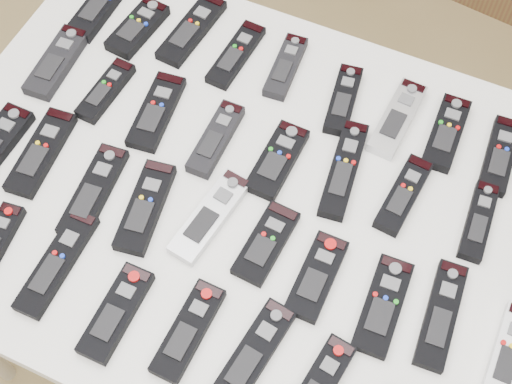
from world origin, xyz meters
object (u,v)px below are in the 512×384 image
at_px(remote_3, 236,55).
at_px(remote_28, 508,353).
at_px(remote_13, 216,139).
at_px(remote_1, 138,28).
at_px(table, 256,212).
at_px(remote_16, 403,195).
at_px(remote_17, 479,221).
at_px(remote_32, 116,313).
at_px(remote_26, 383,306).
at_px(remote_10, 57,62).
at_px(remote_14, 277,160).
at_px(remote_2, 192,30).
at_px(remote_11, 106,91).
at_px(remote_20, 41,152).
at_px(remote_23, 210,216).
at_px(remote_27, 441,315).
at_px(remote_5, 343,100).
at_px(remote_8, 500,156).
at_px(remote_0, 101,4).
at_px(remote_25, 317,276).
at_px(remote_22, 145,207).
at_px(remote_24, 266,243).
at_px(remote_33, 188,331).
at_px(remote_7, 446,133).
at_px(remote_6, 397,118).
at_px(remote_4, 286,67).
at_px(remote_15, 344,170).
at_px(remote_12, 157,112).
at_px(remote_21, 94,192).

height_order(remote_3, remote_28, remote_28).
bearing_deg(remote_13, remote_1, 145.53).
relative_size(table, remote_16, 7.58).
distance_m(remote_17, remote_28, 0.24).
bearing_deg(remote_32, remote_26, 26.11).
xyz_separation_m(remote_10, remote_14, (0.50, -0.03, -0.00)).
relative_size(remote_2, remote_11, 1.28).
height_order(remote_2, remote_20, remote_20).
distance_m(remote_13, remote_23, 0.17).
relative_size(remote_11, remote_20, 0.80).
height_order(remote_13, remote_27, remote_13).
distance_m(remote_14, remote_23, 0.17).
xyz_separation_m(remote_1, remote_28, (0.89, -0.36, -0.00)).
relative_size(remote_5, remote_27, 0.84).
bearing_deg(remote_8, remote_1, 176.99).
distance_m(remote_0, remote_25, 0.77).
bearing_deg(remote_22, remote_24, -2.67).
xyz_separation_m(table, remote_3, (-0.18, 0.29, 0.07)).
distance_m(remote_14, remote_33, 0.37).
relative_size(remote_14, remote_25, 1.03).
distance_m(remote_0, remote_26, 0.88).
relative_size(remote_7, remote_20, 0.88).
bearing_deg(remote_13, remote_25, -33.40).
bearing_deg(remote_7, remote_8, -5.47).
bearing_deg(remote_11, remote_6, 20.99).
bearing_deg(remote_8, remote_11, -170.25).
distance_m(remote_1, remote_25, 0.67).
relative_size(remote_1, remote_4, 0.97).
relative_size(remote_15, remote_26, 1.19).
distance_m(remote_3, remote_27, 0.66).
bearing_deg(remote_5, remote_15, -77.16).
relative_size(remote_23, remote_25, 1.22).
distance_m(remote_14, remote_16, 0.24).
relative_size(remote_8, remote_26, 0.97).
bearing_deg(remote_3, remote_20, -118.74).
distance_m(remote_22, remote_27, 0.55).
bearing_deg(remote_28, remote_23, 177.73).
bearing_deg(remote_2, remote_12, -76.20).
bearing_deg(remote_12, remote_21, -102.25).
xyz_separation_m(remote_13, remote_21, (-0.15, -0.20, -0.00)).
relative_size(remote_2, remote_14, 1.20).
height_order(remote_6, remote_32, same).
height_order(table, remote_0, remote_0).
bearing_deg(remote_27, remote_6, 115.50).
bearing_deg(remote_16, table, -150.42).
xyz_separation_m(remote_6, remote_12, (-0.43, -0.18, -0.00)).
bearing_deg(remote_1, remote_16, -7.31).
distance_m(remote_7, remote_32, 0.70).
xyz_separation_m(remote_16, remote_23, (-0.30, -0.19, -0.00)).
height_order(table, remote_1, remote_1).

